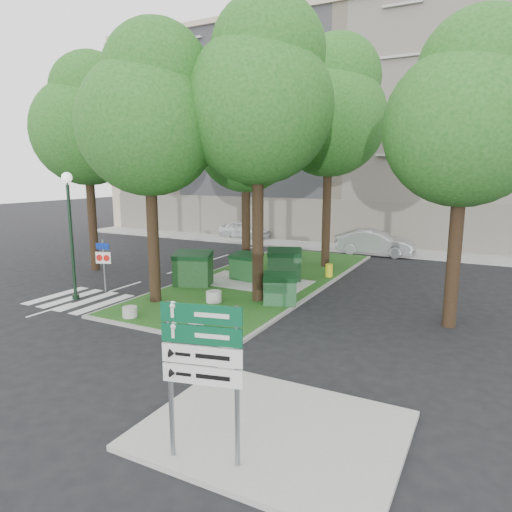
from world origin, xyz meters
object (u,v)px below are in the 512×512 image
Objects in this scene: dumpster_d at (280,289)px; traffic_sign_pole at (104,259)px; bollard_left at (130,312)px; bollard_right at (196,324)px; car_white at (245,230)px; tree_median_mid at (248,133)px; street_lamp at (70,221)px; tree_median_near_right at (261,93)px; tree_street_right at (469,111)px; dumpster_c at (284,265)px; tree_median_near_left at (151,111)px; litter_bin at (329,270)px; tree_median_far at (332,108)px; car_silver at (376,243)px; bollard_mid at (214,297)px; tree_street_left at (88,121)px; dumpster_a at (193,269)px; dumpster_b at (246,267)px; directional_sign at (203,359)px.

traffic_sign_pole is (-7.63, -1.53, 0.77)m from dumpster_d.
bollard_left is 1.01× the size of bollard_right.
traffic_sign_pole is 0.55× the size of car_white.
tree_median_mid reaches higher than street_lamp.
tree_median_near_right reaches higher than bollard_left.
tree_street_right is at bearing -8.55° from traffic_sign_pole.
street_lamp reaches higher than bollard_left.
car_white is (-8.41, 11.30, -0.13)m from dumpster_c.
tree_median_near_right reaches higher than tree_median_near_left.
dumpster_d is at bearing -92.19° from litter_bin.
tree_median_mid is 1.95× the size of street_lamp.
tree_median_far is 2.33× the size of street_lamp.
bollard_mid is at bearing 166.74° from car_silver.
dumpster_c is (9.92, 2.11, -6.82)m from tree_street_left.
bollard_mid is 0.27× the size of traffic_sign_pole.
tree_median_far is 13.35m from traffic_sign_pole.
tree_median_near_left is 10.24m from tree_median_far.
bollard_right is 20.89m from car_white.
tree_street_right reaches higher than street_lamp.
tree_median_mid is 7.21m from dumpster_a.
tree_median_mid reaches higher than car_silver.
street_lamp is at bearing 165.20° from bollard_left.
dumpster_d is at bearing -84.65° from tree_median_far.
tree_median_near_right is 10.61m from tree_street_left.
tree_street_right is (10.00, -4.00, 0.00)m from tree_median_mid.
tree_street_right is at bearing -21.80° from tree_median_mid.
tree_median_far is 23.48× the size of bollard_right.
traffic_sign_pole reaches higher than dumpster_b.
bollard_mid is 6.76m from litter_bin.
dumpster_c is (3.20, 2.85, -0.03)m from dumpster_a.
dumpster_c is 0.46× the size of car_white.
tree_street_left reaches higher than dumpster_b.
dumpster_d is at bearing -49.63° from tree_median_mid.
bollard_right is (3.52, -4.82, -0.56)m from dumpster_a.
tree_median_far is at bearing 134.17° from tree_street_right.
bollard_right is at bearing -92.26° from tree_median_far.
directional_sign is at bearing -46.09° from tree_median_near_left.
dumpster_a reaches higher than dumpster_d.
tree_street_right is 10.89m from bollard_mid.
tree_median_near_left is at bearing -157.51° from car_white.
tree_street_left is 2.66× the size of car_white.
dumpster_a is (-0.78, -3.74, -6.12)m from tree_median_mid.
tree_median_near_right is 2.46× the size of car_silver.
tree_street_left is (-10.50, 1.50, -0.33)m from tree_median_near_right.
tree_street_left is 12.23m from dumpster_c.
tree_median_near_left is at bearing -141.09° from dumpster_c.
tree_street_right is 10.24m from dumpster_c.
street_lamp is (-3.17, -3.79, 2.36)m from dumpster_a.
tree_median_mid is at bearing 102.00° from directional_sign.
dumpster_c reaches higher than car_white.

